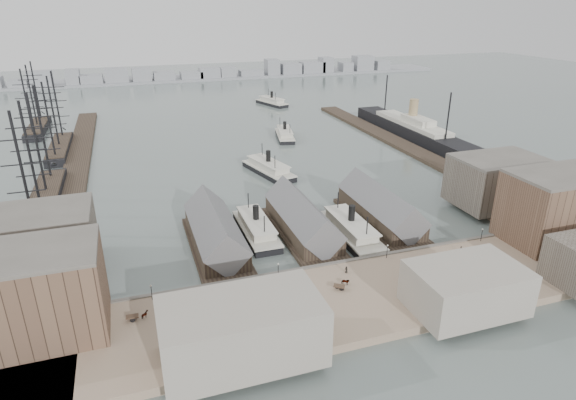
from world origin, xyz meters
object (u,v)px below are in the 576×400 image
object	(u,v)px
horse_cart_center	(344,283)
tram	(535,246)
ferry_docked_west	(256,228)
horse_cart_right	(420,276)
ocean_steamer	(412,129)
horse_cart_left	(142,315)

from	to	relation	value
horse_cart_center	tram	bearing A→B (deg)	-59.14
ferry_docked_west	horse_cart_right	distance (m)	50.31
ferry_docked_west	ocean_steamer	bearing A→B (deg)	38.41
tram	horse_cart_center	bearing A→B (deg)	170.84
ocean_steamer	tram	xyz separation A→B (m)	(-38.00, -121.26, -0.05)
ferry_docked_west	horse_cart_left	distance (m)	48.90
horse_cart_center	horse_cart_right	world-z (taller)	horse_cart_right
tram	ocean_steamer	bearing A→B (deg)	64.62
ocean_steamer	horse_cart_left	size ratio (longest dim) A/B	20.42
tram	horse_cart_right	xyz separation A→B (m)	(-36.57, -2.05, -1.24)
horse_cart_right	horse_cart_center	bearing A→B (deg)	82.63
horse_cart_center	ferry_docked_west	bearing A→B (deg)	49.28
horse_cart_center	horse_cart_left	bearing A→B (deg)	119.11
ferry_docked_west	horse_cart_left	bearing A→B (deg)	-135.07
tram	horse_cart_center	size ratio (longest dim) A/B	2.46
ocean_steamer	horse_cart_center	size ratio (longest dim) A/B	20.13
horse_cart_right	horse_cart_left	bearing A→B (deg)	87.29
ocean_steamer	horse_cart_left	bearing A→B (deg)	-139.85
ocean_steamer	tram	distance (m)	127.08
tram	horse_cart_left	bearing A→B (deg)	170.05
ocean_steamer	horse_cart_right	xyz separation A→B (m)	(-74.57, -123.31, -1.29)
horse_cart_left	ferry_docked_west	bearing A→B (deg)	-42.77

